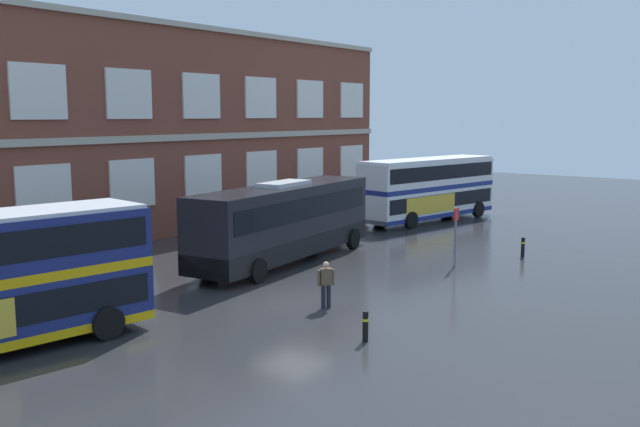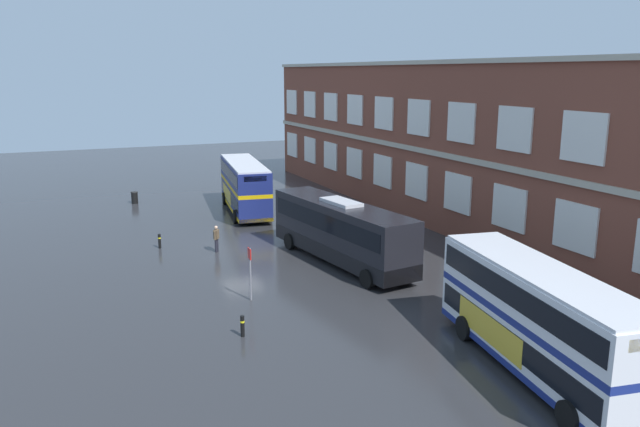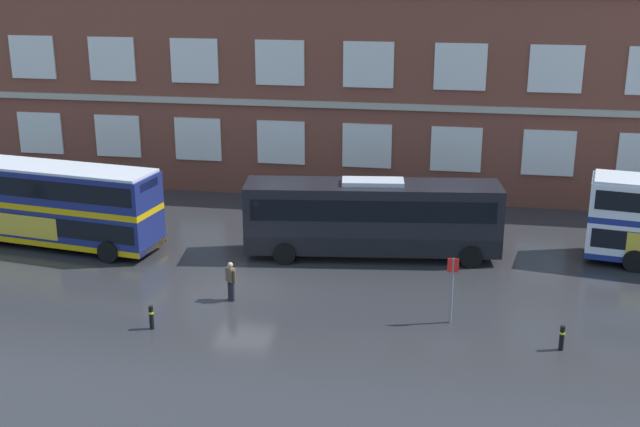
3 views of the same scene
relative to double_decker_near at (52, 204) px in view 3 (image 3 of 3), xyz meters
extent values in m
plane|color=#2B2B2D|center=(10.57, -1.47, -2.15)|extent=(120.00, 120.00, 0.00)
cube|color=brown|center=(9.20, 14.53, 3.68)|extent=(56.17, 8.00, 11.67)
cube|color=#B2A893|center=(9.20, 10.45, 3.45)|extent=(56.17, 0.16, 0.36)
cube|color=silver|center=(-6.12, 10.47, 1.12)|extent=(2.86, 0.12, 2.57)
cube|color=silver|center=(-1.01, 10.47, 1.12)|extent=(2.86, 0.12, 2.57)
cube|color=silver|center=(4.10, 10.47, 1.12)|extent=(2.86, 0.12, 2.57)
cube|color=silver|center=(9.20, 10.47, 1.12)|extent=(2.86, 0.12, 2.57)
cube|color=silver|center=(14.31, 10.47, 1.12)|extent=(2.86, 0.12, 2.57)
cube|color=silver|center=(19.41, 10.47, 1.12)|extent=(2.86, 0.12, 2.57)
cube|color=silver|center=(24.52, 10.47, 1.12)|extent=(2.86, 0.12, 2.57)
cube|color=silver|center=(-6.12, 10.47, 5.79)|extent=(2.86, 0.12, 2.57)
cube|color=silver|center=(-1.01, 10.47, 5.79)|extent=(2.86, 0.12, 2.57)
cube|color=silver|center=(4.10, 10.47, 5.79)|extent=(2.86, 0.12, 2.57)
cube|color=silver|center=(9.20, 10.47, 5.79)|extent=(2.86, 0.12, 2.57)
cube|color=silver|center=(14.31, 10.47, 5.79)|extent=(2.86, 0.12, 2.57)
cube|color=silver|center=(19.41, 10.47, 5.79)|extent=(2.86, 0.12, 2.57)
cube|color=silver|center=(24.52, 10.47, 5.79)|extent=(2.86, 0.12, 2.57)
cube|color=navy|center=(0.00, 0.00, -0.92)|extent=(11.25, 4.12, 1.75)
cube|color=black|center=(0.00, 0.00, -0.71)|extent=(10.82, 4.10, 0.90)
cube|color=gold|center=(0.00, 0.00, 0.10)|extent=(11.25, 4.12, 0.30)
cube|color=navy|center=(0.00, 0.00, 1.03)|extent=(11.25, 4.12, 1.55)
cube|color=black|center=(0.00, 0.00, 1.10)|extent=(10.82, 4.10, 0.90)
cube|color=gold|center=(0.00, 0.00, -1.66)|extent=(11.26, 4.14, 0.28)
cube|color=silver|center=(0.00, 0.00, 1.86)|extent=(11.02, 3.99, 0.12)
cube|color=gold|center=(-1.50, -1.08, -0.84)|extent=(4.79, 0.73, 1.10)
cube|color=yellow|center=(5.41, -0.79, 1.45)|extent=(0.30, 1.65, 0.40)
cylinder|color=black|center=(3.62, -1.82, -1.63)|extent=(1.08, 0.47, 1.04)
cylinder|color=black|center=(3.99, 0.70, -1.63)|extent=(1.08, 0.47, 1.04)
cylinder|color=black|center=(-3.08, 1.74, -1.63)|extent=(1.08, 0.47, 1.04)
cylinder|color=black|center=(27.74, 1.26, -1.63)|extent=(1.08, 0.49, 1.04)
cylinder|color=black|center=(28.17, 3.78, -1.63)|extent=(1.08, 0.49, 1.04)
cube|color=black|center=(15.70, 1.18, -0.15)|extent=(12.23, 4.06, 3.20)
cube|color=black|center=(15.70, 1.18, 0.49)|extent=(11.52, 4.01, 1.00)
cube|color=black|center=(15.70, 1.18, -1.30)|extent=(12.23, 4.08, 0.90)
cube|color=silver|center=(15.70, 1.18, 1.55)|extent=(3.02, 1.63, 0.20)
cylinder|color=black|center=(20.39, 0.50, -1.63)|extent=(1.07, 0.45, 1.04)
cylinder|color=black|center=(20.06, 3.03, -1.63)|extent=(1.07, 0.45, 1.04)
cylinder|color=black|center=(11.82, -0.61, -1.63)|extent=(1.07, 0.45, 1.04)
cylinder|color=black|center=(11.50, 1.92, -1.63)|extent=(1.07, 0.45, 1.04)
cylinder|color=black|center=(10.61, -5.13, -1.72)|extent=(0.22, 0.22, 0.85)
cylinder|color=black|center=(10.44, -5.02, -1.72)|extent=(0.22, 0.22, 0.85)
cube|color=brown|center=(10.52, -5.08, -1.00)|extent=(0.46, 0.43, 0.60)
cylinder|color=brown|center=(10.73, -5.23, -1.03)|extent=(0.15, 0.15, 0.57)
cylinder|color=brown|center=(10.32, -4.92, -1.03)|extent=(0.15, 0.15, 0.57)
sphere|color=tan|center=(10.52, -5.08, -0.56)|extent=(0.22, 0.22, 0.22)
cylinder|color=slate|center=(19.61, -5.66, -0.80)|extent=(0.10, 0.10, 2.70)
cube|color=red|center=(19.61, -5.68, 0.27)|extent=(0.44, 0.04, 0.56)
cylinder|color=black|center=(23.67, -7.31, -1.67)|extent=(0.18, 0.18, 0.95)
cylinder|color=yellow|center=(23.67, -7.31, -1.47)|extent=(0.19, 0.19, 0.08)
cylinder|color=black|center=(8.25, -8.26, -1.67)|extent=(0.18, 0.18, 0.95)
cylinder|color=yellow|center=(8.25, -8.26, -1.47)|extent=(0.19, 0.19, 0.08)
camera|label=1|loc=(-9.00, -19.54, 4.74)|focal=39.17mm
camera|label=2|loc=(47.83, -14.22, 9.01)|focal=34.80mm
camera|label=3|loc=(19.64, -35.20, 11.64)|focal=45.49mm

